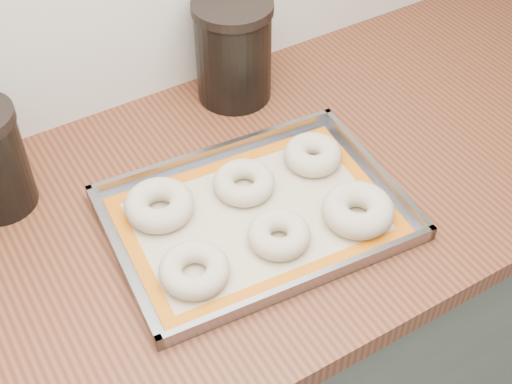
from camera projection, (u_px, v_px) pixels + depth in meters
cabinet at (201, 371)px, 1.48m from camera, size 3.00×0.65×0.86m
countertop at (186, 226)px, 1.16m from camera, size 3.06×0.68×0.04m
baking_tray at (256, 215)px, 1.14m from camera, size 0.49×0.37×0.03m
baking_mat at (256, 216)px, 1.14m from camera, size 0.44×0.32×0.00m
bagel_front_left at (194, 270)px, 1.04m from camera, size 0.12×0.12×0.04m
bagel_front_mid at (279, 235)px, 1.09m from camera, size 0.12×0.12×0.04m
bagel_front_right at (358, 210)px, 1.12m from camera, size 0.13×0.13×0.04m
bagel_back_left at (159, 205)px, 1.13m from camera, size 0.13×0.13×0.04m
bagel_back_mid at (244, 183)px, 1.17m from camera, size 0.12×0.12×0.03m
bagel_back_right at (313, 155)px, 1.22m from camera, size 0.10×0.10×0.04m
canister_right at (233, 50)px, 1.31m from camera, size 0.15×0.15×0.20m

